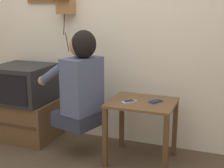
{
  "coord_description": "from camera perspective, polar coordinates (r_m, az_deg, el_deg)",
  "views": [
    {
      "loc": [
        1.14,
        -1.82,
        1.35
      ],
      "look_at": [
        0.2,
        0.65,
        0.71
      ],
      "focal_mm": 50.0,
      "sensor_mm": 36.0,
      "label": 1
    }
  ],
  "objects": [
    {
      "name": "cell_phone_spare",
      "position": [
        2.72,
        8.0,
        -3.15
      ],
      "size": [
        0.11,
        0.14,
        0.01
      ],
      "rotation": [
        0.0,
        0.0,
        -0.51
      ],
      "color": "navy",
      "rests_on": "side_table"
    },
    {
      "name": "side_table",
      "position": [
        2.76,
        5.48,
        -5.41
      ],
      "size": [
        0.57,
        0.49,
        0.56
      ],
      "color": "brown",
      "rests_on": "ground_plane"
    },
    {
      "name": "cell_phone_held",
      "position": [
        2.69,
        3.14,
        -3.2
      ],
      "size": [
        0.12,
        0.13,
        0.01
      ],
      "rotation": [
        0.0,
        0.0,
        -0.66
      ],
      "color": "silver",
      "rests_on": "side_table"
    },
    {
      "name": "wall_back",
      "position": [
        3.14,
        -0.53,
        12.34
      ],
      "size": [
        6.8,
        0.05,
        2.55
      ],
      "color": "silver",
      "rests_on": "ground_plane"
    },
    {
      "name": "person",
      "position": [
        2.79,
        -5.85,
        0.43
      ],
      "size": [
        0.58,
        0.48,
        0.88
      ],
      "rotation": [
        0.0,
        0.0,
        1.29
      ],
      "color": "#2D3347",
      "rests_on": "ground_plane"
    },
    {
      "name": "tv_stand",
      "position": [
        3.45,
        -15.45,
        -6.26
      ],
      "size": [
        0.63,
        0.48,
        0.4
      ],
      "color": "brown",
      "rests_on": "ground_plane"
    },
    {
      "name": "television",
      "position": [
        3.34,
        -15.87,
        0.08
      ],
      "size": [
        0.55,
        0.53,
        0.38
      ],
      "color": "#232326",
      "rests_on": "tv_stand"
    }
  ]
}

